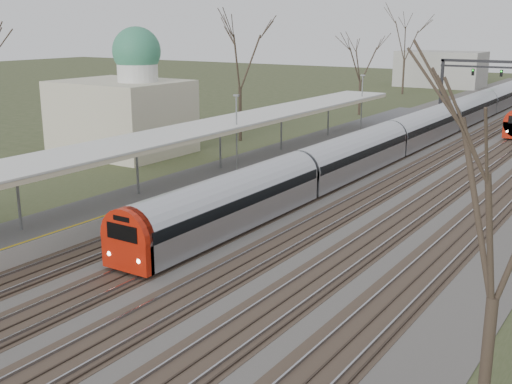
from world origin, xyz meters
TOP-DOWN VIEW (x-y plane):
  - track_bed at (0.26, 55.00)m, footprint 24.00×160.00m
  - platform at (-9.05, 37.50)m, footprint 3.50×69.00m
  - canopy at (-9.05, 32.99)m, footprint 4.10×50.00m
  - dome_building at (-21.71, 38.00)m, footprint 10.00×8.00m
  - tree_west_far at (-17.00, 48.00)m, footprint 5.50×5.50m
  - tree_east_near at (13.00, 15.00)m, footprint 4.50×4.50m
  - train_near at (-2.50, 62.99)m, footprint 2.62×90.21m

SIDE VIEW (x-z plane):
  - track_bed at x=0.26m, z-range -0.05..0.17m
  - platform at x=-9.05m, z-range 0.00..1.00m
  - train_near at x=-2.50m, z-range -0.05..3.00m
  - dome_building at x=-21.71m, z-range -1.43..8.87m
  - canopy at x=-9.05m, z-range 2.37..5.48m
  - tree_east_near at x=13.00m, z-range 1.92..11.19m
  - tree_west_far at x=-17.00m, z-range 2.35..13.68m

